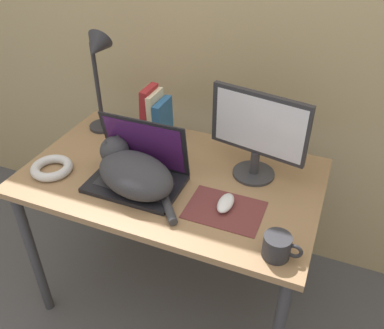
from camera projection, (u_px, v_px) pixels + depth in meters
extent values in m
cube|color=tan|center=(221.00, 4.00, 1.78)|extent=(8.00, 0.05, 2.60)
cube|color=#93704C|center=(171.00, 177.00, 1.67)|extent=(1.20, 0.73, 0.03)
cylinder|color=#38383D|center=(34.00, 256.00, 1.82)|extent=(0.04, 0.04, 0.73)
cylinder|color=#38383D|center=(108.00, 178.00, 2.29)|extent=(0.04, 0.04, 0.73)
cylinder|color=#38383D|center=(304.00, 230.00, 1.95)|extent=(0.04, 0.04, 0.73)
cube|color=black|center=(135.00, 184.00, 1.59)|extent=(0.36, 0.24, 0.02)
cube|color=#28282D|center=(134.00, 184.00, 1.58)|extent=(0.30, 0.13, 0.00)
cube|color=black|center=(145.00, 144.00, 1.59)|extent=(0.36, 0.05, 0.24)
cube|color=#421956|center=(144.00, 145.00, 1.59)|extent=(0.33, 0.04, 0.21)
ellipsoid|color=#333338|center=(136.00, 175.00, 1.54)|extent=(0.38, 0.30, 0.14)
sphere|color=#333338|center=(115.00, 151.00, 1.62)|extent=(0.12, 0.12, 0.12)
cone|color=#333338|center=(118.00, 137.00, 1.62)|extent=(0.04, 0.04, 0.03)
cone|color=#333338|center=(105.00, 144.00, 1.58)|extent=(0.04, 0.04, 0.03)
cylinder|color=#333338|center=(169.00, 209.00, 1.45)|extent=(0.11, 0.13, 0.03)
cylinder|color=#333338|center=(253.00, 173.00, 1.66)|extent=(0.17, 0.17, 0.01)
cylinder|color=#333338|center=(255.00, 162.00, 1.62)|extent=(0.04, 0.04, 0.10)
cube|color=#28282D|center=(259.00, 124.00, 1.52)|extent=(0.39, 0.10, 0.25)
cube|color=silver|center=(259.00, 126.00, 1.51)|extent=(0.35, 0.07, 0.22)
cube|color=brown|center=(225.00, 210.00, 1.48)|extent=(0.28, 0.20, 0.00)
ellipsoid|color=silver|center=(226.00, 203.00, 1.48)|extent=(0.06, 0.11, 0.03)
cube|color=maroon|center=(149.00, 111.00, 1.86)|extent=(0.05, 0.13, 0.24)
cube|color=beige|center=(156.00, 114.00, 1.85)|extent=(0.03, 0.13, 0.22)
cube|color=#285B93|center=(163.00, 119.00, 1.85)|extent=(0.04, 0.14, 0.18)
cylinder|color=#28282D|center=(103.00, 126.00, 1.97)|extent=(0.13, 0.13, 0.01)
cylinder|color=#28282D|center=(97.00, 86.00, 1.85)|extent=(0.02, 0.02, 0.40)
cone|color=#28282D|center=(96.00, 47.00, 1.69)|extent=(0.11, 0.13, 0.14)
torus|color=silver|center=(52.00, 168.00, 1.66)|extent=(0.17, 0.17, 0.04)
cylinder|color=#28282D|center=(277.00, 246.00, 1.28)|extent=(0.09, 0.09, 0.08)
torus|color=#28282D|center=(294.00, 251.00, 1.26)|extent=(0.05, 0.01, 0.05)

